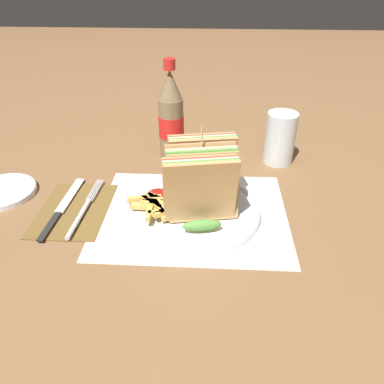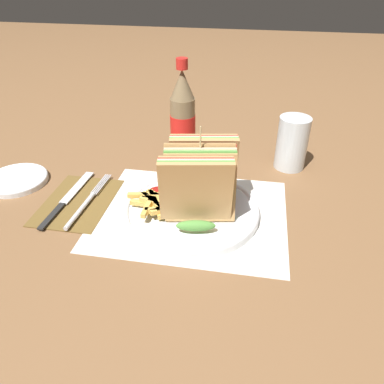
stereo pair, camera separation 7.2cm
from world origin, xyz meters
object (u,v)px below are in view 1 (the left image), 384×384
club_sandwich (201,179)px  side_saucer (3,191)px  coke_bottle_near (171,117)px  glass_near (280,141)px  plate_main (191,210)px  knife (62,207)px  fork (82,212)px

club_sandwich → side_saucer: 0.43m
side_saucer → coke_bottle_near: bearing=29.6°
coke_bottle_near → side_saucer: size_ratio=1.77×
glass_near → side_saucer: bearing=-163.4°
plate_main → club_sandwich: club_sandwich is taller
knife → side_saucer: 0.15m
coke_bottle_near → club_sandwich: bearing=-71.8°
club_sandwich → plate_main: bearing=-167.3°
glass_near → side_saucer: 0.62m
fork → side_saucer: (-0.19, 0.07, -0.00)m
side_saucer → club_sandwich: bearing=-6.6°
club_sandwich → glass_near: 0.29m
club_sandwich → fork: size_ratio=0.94×
club_sandwich → knife: 0.28m
club_sandwich → knife: size_ratio=0.88×
club_sandwich → glass_near: (0.18, 0.23, -0.03)m
club_sandwich → fork: bearing=-175.6°
plate_main → glass_near: (0.20, 0.23, 0.04)m
knife → coke_bottle_near: size_ratio=0.90×
fork → club_sandwich: bearing=6.9°
fork → coke_bottle_near: coke_bottle_near is taller
side_saucer → knife: bearing=-19.0°
fork → glass_near: bearing=33.4°
club_sandwich → side_saucer: size_ratio=1.39×
fork → coke_bottle_near: bearing=62.4°
plate_main → side_saucer: 0.40m
coke_bottle_near → glass_near: size_ratio=1.93×
knife → side_saucer: size_ratio=1.58×
glass_near → club_sandwich: bearing=-128.4°
club_sandwich → knife: club_sandwich is taller
coke_bottle_near → side_saucer: 0.40m
coke_bottle_near → side_saucer: bearing=-150.4°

